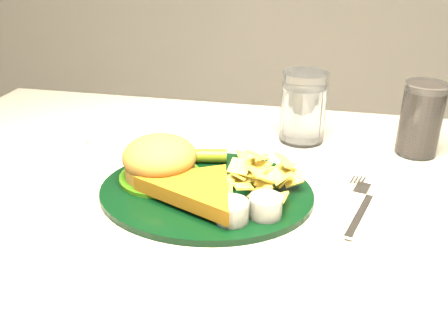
# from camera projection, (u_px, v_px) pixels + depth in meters

# --- Properties ---
(dinner_plate) EXTENTS (0.32, 0.27, 0.07)m
(dinner_plate) POSITION_uv_depth(u_px,v_px,m) (206.00, 174.00, 0.73)
(dinner_plate) COLOR black
(dinner_plate) RESTS_ON table
(water_glass) EXTENTS (0.10, 0.10, 0.13)m
(water_glass) POSITION_uv_depth(u_px,v_px,m) (303.00, 107.00, 0.90)
(water_glass) COLOR white
(water_glass) RESTS_ON table
(cola_glass) EXTENTS (0.08, 0.08, 0.13)m
(cola_glass) POSITION_uv_depth(u_px,v_px,m) (421.00, 119.00, 0.85)
(cola_glass) COLOR black
(cola_glass) RESTS_ON table
(fork_napkin) EXTENTS (0.16, 0.18, 0.01)m
(fork_napkin) POSITION_uv_depth(u_px,v_px,m) (359.00, 212.00, 0.69)
(fork_napkin) COLOR white
(fork_napkin) RESTS_ON table
(ramekin) EXTENTS (0.04, 0.04, 0.02)m
(ramekin) POSITION_uv_depth(u_px,v_px,m) (98.00, 137.00, 0.91)
(ramekin) COLOR white
(ramekin) RESTS_ON table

